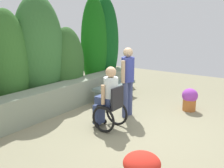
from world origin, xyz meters
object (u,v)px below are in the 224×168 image
(flower_pot_purple_near, at_px, (142,167))
(flower_pot_terracotta_by_wall, at_px, (190,99))
(stone_bench, at_px, (115,90))
(person_standing_companion, at_px, (128,77))
(person_in_wheelchair, at_px, (109,100))

(flower_pot_purple_near, relative_size, flower_pot_terracotta_by_wall, 0.91)
(stone_bench, height_order, flower_pot_terracotta_by_wall, flower_pot_terracotta_by_wall)
(person_standing_companion, bearing_deg, stone_bench, 57.39)
(stone_bench, bearing_deg, person_standing_companion, -136.34)
(stone_bench, relative_size, person_standing_companion, 0.95)
(person_in_wheelchair, xyz_separation_m, flower_pot_terracotta_by_wall, (2.08, -1.02, -0.31))
(stone_bench, height_order, person_in_wheelchair, person_in_wheelchair)
(stone_bench, relative_size, flower_pot_terracotta_by_wall, 2.69)
(stone_bench, height_order, person_standing_companion, person_standing_companion)
(stone_bench, distance_m, flower_pot_terracotta_by_wall, 2.09)
(person_in_wheelchair, xyz_separation_m, flower_pot_purple_near, (-1.40, -1.55, -0.29))
(stone_bench, distance_m, person_standing_companion, 1.45)
(stone_bench, bearing_deg, person_in_wheelchair, -153.14)
(person_standing_companion, xyz_separation_m, flower_pot_terracotta_by_wall, (1.24, -1.09, -0.63))
(stone_bench, relative_size, flower_pot_purple_near, 2.95)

